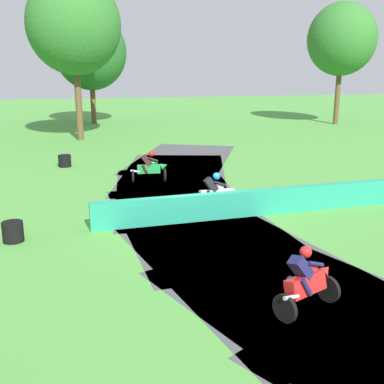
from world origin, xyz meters
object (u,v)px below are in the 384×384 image
motorcycle_lead_green (150,167)px  motorcycle_trailing_red (307,280)px  tire_stack_near (65,161)px  motorcycle_chase_white (216,193)px  tire_stack_mid_a (13,232)px

motorcycle_lead_green → motorcycle_trailing_red: motorcycle_lead_green is taller
motorcycle_trailing_red → tire_stack_near: 17.00m
motorcycle_trailing_red → motorcycle_lead_green: bearing=98.8°
motorcycle_chase_white → tire_stack_mid_a: motorcycle_chase_white is taller
tire_stack_mid_a → motorcycle_lead_green: bearing=52.8°
tire_stack_near → tire_stack_mid_a: size_ratio=1.04×
motorcycle_lead_green → motorcycle_chase_white: motorcycle_chase_white is taller
motorcycle_lead_green → tire_stack_mid_a: bearing=-127.2°
motorcycle_lead_green → tire_stack_near: 5.66m
motorcycle_chase_white → tire_stack_near: (-5.56, 8.90, -0.36)m
motorcycle_trailing_red → tire_stack_near: (-5.69, 16.01, -0.35)m
motorcycle_trailing_red → tire_stack_mid_a: size_ratio=2.71×
tire_stack_mid_a → tire_stack_near: bearing=84.5°
tire_stack_near → tire_stack_mid_a: (-1.01, -10.53, -0.00)m
tire_stack_near → motorcycle_trailing_red: bearing=-70.4°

